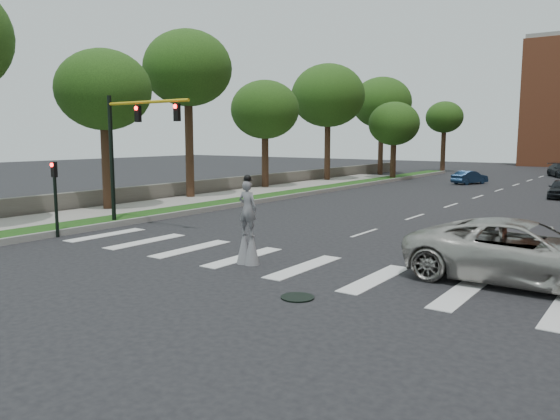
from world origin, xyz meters
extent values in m
plane|color=black|center=(0.00, 0.00, 0.00)|extent=(160.00, 160.00, 0.00)
cube|color=#184012|center=(-11.50, 20.00, 0.12)|extent=(2.00, 60.00, 0.25)
cube|color=gray|center=(-10.45, 20.00, 0.14)|extent=(0.20, 60.00, 0.28)
cube|color=gray|center=(-14.50, 10.00, 0.09)|extent=(4.00, 60.00, 0.18)
cube|color=#565149|center=(-17.00, 22.00, 0.55)|extent=(0.50, 56.00, 1.10)
cylinder|color=black|center=(3.00, -2.00, 0.02)|extent=(0.90, 0.90, 0.04)
cylinder|color=black|center=(-11.00, 3.00, 3.10)|extent=(0.20, 0.20, 6.20)
cylinder|color=gold|center=(-8.40, 3.00, 5.80)|extent=(5.20, 0.14, 0.14)
cube|color=black|center=(-9.00, 3.00, 5.30)|extent=(0.28, 0.18, 0.75)
cylinder|color=#FF0C0C|center=(-9.00, 2.90, 5.55)|extent=(0.18, 0.06, 0.18)
cube|color=black|center=(-6.50, 3.00, 5.30)|extent=(0.28, 0.18, 0.75)
cylinder|color=#FF0C0C|center=(-6.50, 2.90, 5.55)|extent=(0.18, 0.06, 0.18)
cylinder|color=black|center=(-10.30, -0.50, 1.50)|extent=(0.14, 0.14, 3.00)
cube|color=black|center=(-10.30, -0.50, 2.90)|extent=(0.25, 0.16, 0.65)
cylinder|color=#FF0C0C|center=(-10.30, -0.60, 3.10)|extent=(0.16, 0.05, 0.16)
cylinder|color=#342014|center=(-0.37, 0.32, 0.48)|extent=(0.07, 0.07, 0.95)
cylinder|color=#342014|center=(-0.69, 0.31, 0.48)|extent=(0.07, 0.07, 0.95)
cone|color=slate|center=(-0.37, 0.32, 0.60)|extent=(0.52, 0.52, 1.19)
cone|color=slate|center=(-0.69, 0.31, 0.60)|extent=(0.52, 0.52, 1.19)
imported|color=slate|center=(-0.53, 0.31, 1.90)|extent=(0.71, 0.48, 1.89)
sphere|color=black|center=(-0.53, 0.31, 2.90)|extent=(0.26, 0.26, 0.26)
cylinder|color=black|center=(-0.53, 0.31, 2.85)|extent=(0.34, 0.34, 0.02)
cube|color=yellow|center=(-0.53, 0.45, 2.42)|extent=(0.22, 0.05, 0.10)
imported|color=#ACA9A2|center=(7.60, 3.00, 0.93)|extent=(6.70, 3.10, 1.86)
imported|color=#162D4D|center=(-3.62, 36.40, 0.60)|extent=(2.59, 3.86, 1.20)
cylinder|color=#342014|center=(-15.23, 5.91, 2.77)|extent=(0.56, 0.56, 5.54)
ellipsoid|color=#193911|center=(-15.23, 5.91, 6.87)|extent=(5.30, 5.30, 4.51)
cylinder|color=#342014|center=(-15.75, 13.08, 3.66)|extent=(0.56, 0.56, 7.32)
ellipsoid|color=#193911|center=(-15.75, 13.08, 8.80)|extent=(5.93, 5.93, 5.04)
cylinder|color=#342014|center=(-15.96, 21.96, 2.52)|extent=(0.56, 0.56, 5.05)
ellipsoid|color=#193911|center=(-15.96, 21.96, 6.43)|extent=(5.54, 5.54, 4.71)
cylinder|color=#342014|center=(-15.64, 31.43, 3.18)|extent=(0.56, 0.56, 6.36)
ellipsoid|color=#193911|center=(-15.64, 31.43, 8.10)|extent=(6.93, 6.93, 5.89)
cylinder|color=#342014|center=(-15.65, 43.34, 3.18)|extent=(0.56, 0.56, 6.36)
ellipsoid|color=#193911|center=(-15.65, 43.34, 8.03)|extent=(6.66, 6.66, 5.66)
cylinder|color=#342014|center=(-11.27, 36.83, 2.14)|extent=(0.56, 0.56, 4.28)
ellipsoid|color=#193911|center=(-11.27, 36.83, 5.53)|extent=(5.00, 5.00, 4.25)
cylinder|color=#342014|center=(-11.39, 51.92, 2.74)|extent=(0.56, 0.56, 5.49)
ellipsoid|color=#193911|center=(-11.39, 51.92, 6.60)|extent=(4.44, 4.44, 3.77)
camera|label=1|loc=(10.75, -13.80, 4.28)|focal=35.00mm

